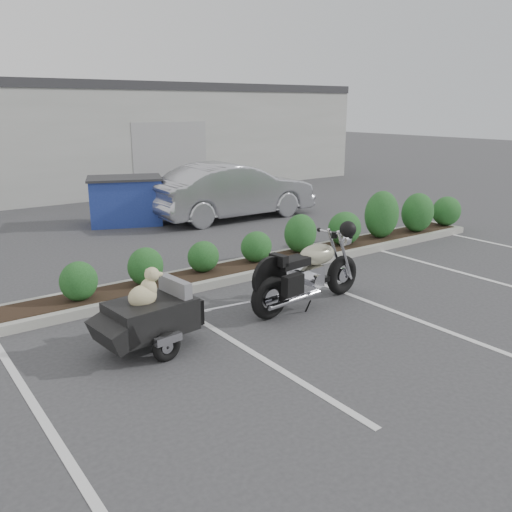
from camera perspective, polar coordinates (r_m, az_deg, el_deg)
ground at (r=8.74m, az=4.54°, el=-5.74°), size 90.00×90.00×0.00m
planter_kerb at (r=10.93m, az=1.06°, el=-0.88°), size 12.00×1.00×0.15m
building at (r=23.79m, az=-23.56°, el=11.49°), size 26.00×10.00×4.00m
motorcycle at (r=8.78m, az=5.60°, el=-1.85°), size 2.41×0.87×1.39m
pet_trailer at (r=7.36m, az=-11.11°, el=-6.12°), size 1.94×1.09×1.15m
sedan at (r=15.71m, az=-2.44°, el=6.88°), size 4.88×1.78×1.60m
dumpster at (r=15.38m, az=-13.56°, el=5.73°), size 2.33×1.98×1.30m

